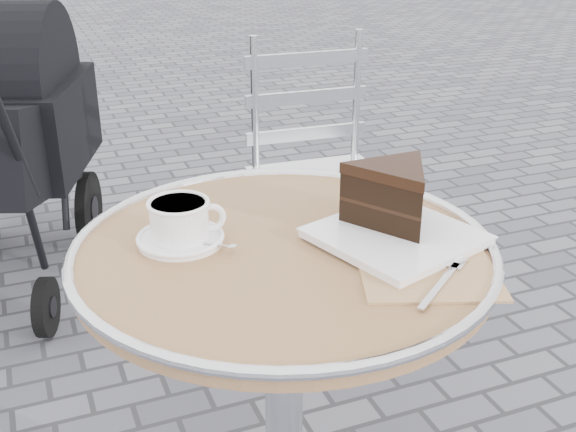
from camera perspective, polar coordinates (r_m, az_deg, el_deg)
name	(u,v)px	position (r m, az deg, el deg)	size (l,w,h in m)	color
cafe_table	(284,329)	(1.29, -0.34, -8.91)	(0.72, 0.72, 0.74)	silver
cappuccino_set	(181,224)	(1.22, -8.48, -0.65)	(0.15, 0.15, 0.07)	white
cake_plate_set	(395,204)	(1.24, 8.42, 0.92)	(0.29, 0.40, 0.13)	tan
bistro_chair	(315,146)	(2.26, 2.11, 5.51)	(0.42, 0.42, 0.89)	silver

